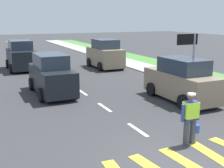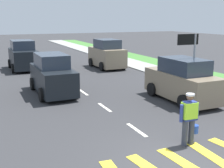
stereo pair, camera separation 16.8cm
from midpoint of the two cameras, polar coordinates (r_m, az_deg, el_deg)
ground_plane at (r=27.79m, az=-13.44°, el=4.13°), size 96.00×96.00×0.00m
sidewalk_right at (r=20.52m, az=12.95°, el=1.24°), size 2.40×72.00×0.14m
grass_verge_right at (r=22.02m, az=17.97°, el=1.70°), size 2.40×72.00×0.06m
crosswalk_stripes at (r=8.78m, az=13.91°, el=-14.35°), size 4.54×1.93×0.01m
lane_center_line at (r=31.90m, az=-14.85°, el=5.12°), size 0.14×46.40×0.01m
road_worker at (r=9.61m, az=15.13°, el=-6.04°), size 0.77×0.37×1.67m
lane_direction_sign at (r=14.45m, az=15.09°, el=6.12°), size 1.16×0.11×3.20m
car_parked_far at (r=23.72m, az=-0.80°, el=5.64°), size 2.03×3.86×2.27m
car_oncoming_lead at (r=15.86m, az=-11.08°, el=1.63°), size 1.89×4.28×2.10m
car_parked_curbside at (r=14.64m, az=13.62°, el=0.54°), size 1.91×4.23×2.07m
car_oncoming_second at (r=23.93m, az=-16.49°, el=5.17°), size 2.04×4.10×2.25m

